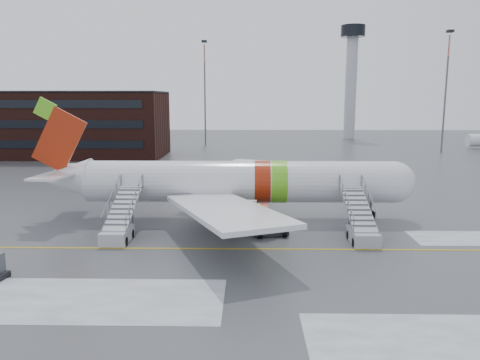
{
  "coord_description": "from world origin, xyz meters",
  "views": [
    {
      "loc": [
        2.34,
        -34.31,
        11.09
      ],
      "look_at": [
        1.62,
        5.89,
        4.0
      ],
      "focal_mm": 35.0,
      "sensor_mm": 36.0,
      "label": 1
    }
  ],
  "objects_px": {
    "airliner": "(230,182)",
    "pushback_tug": "(268,227)",
    "airstair_fwd": "(361,227)",
    "airstair_aft": "(119,226)"
  },
  "relations": [
    {
      "from": "airliner",
      "to": "pushback_tug",
      "type": "bearing_deg",
      "value": -58.26
    },
    {
      "from": "airstair_fwd",
      "to": "airstair_aft",
      "type": "xyz_separation_m",
      "value": [
        -19.11,
        0.0,
        0.0
      ]
    },
    {
      "from": "airstair_aft",
      "to": "airliner",
      "type": "bearing_deg",
      "value": 37.41
    },
    {
      "from": "airliner",
      "to": "pushback_tug",
      "type": "distance_m",
      "value": 6.87
    },
    {
      "from": "airliner",
      "to": "airstair_aft",
      "type": "bearing_deg",
      "value": -142.59
    },
    {
      "from": "airliner",
      "to": "pushback_tug",
      "type": "relative_size",
      "value": 11.8
    },
    {
      "from": "airstair_fwd",
      "to": "pushback_tug",
      "type": "distance_m",
      "value": 7.35
    },
    {
      "from": "airstair_aft",
      "to": "pushback_tug",
      "type": "relative_size",
      "value": 2.59
    },
    {
      "from": "airliner",
      "to": "airstair_aft",
      "type": "height_order",
      "value": "airliner"
    },
    {
      "from": "airliner",
      "to": "airstair_fwd",
      "type": "bearing_deg",
      "value": -31.74
    }
  ]
}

